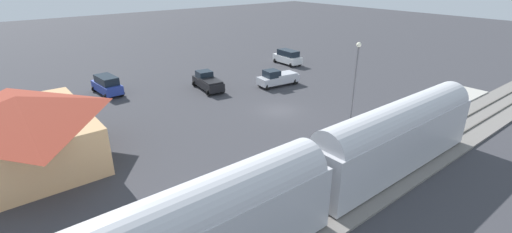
% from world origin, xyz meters
% --- Properties ---
extents(ground_plane, '(200.00, 200.00, 0.00)m').
position_xyz_m(ground_plane, '(0.00, 0.00, 0.00)').
color(ground_plane, '#38383D').
extents(railway_track, '(4.80, 70.00, 0.30)m').
position_xyz_m(railway_track, '(-14.00, 0.00, 0.09)').
color(railway_track, slate).
rests_on(railway_track, ground).
extents(platform, '(3.20, 46.00, 0.30)m').
position_xyz_m(platform, '(-10.00, 0.00, 0.15)').
color(platform, '#B7B2A8').
rests_on(platform, ground).
extents(station_building, '(12.75, 9.44, 5.29)m').
position_xyz_m(station_building, '(4.00, 22.00, 2.74)').
color(station_building, tan).
rests_on(station_building, ground).
extents(pedestrian_on_platform, '(0.36, 0.36, 1.71)m').
position_xyz_m(pedestrian_on_platform, '(-10.76, 1.52, 1.28)').
color(pedestrian_on_platform, brown).
rests_on(pedestrian_on_platform, platform).
extents(pedestrian_waiting_far, '(0.36, 0.36, 1.71)m').
position_xyz_m(pedestrian_waiting_far, '(-10.49, 5.09, 1.28)').
color(pedestrian_waiting_far, '#333338').
rests_on(pedestrian_waiting_far, platform).
extents(pickup_silver, '(2.56, 5.59, 2.14)m').
position_xyz_m(pickup_silver, '(6.57, -5.69, 1.03)').
color(pickup_silver, silver).
rests_on(pickup_silver, ground).
extents(pickup_black, '(5.61, 3.03, 2.14)m').
position_xyz_m(pickup_black, '(10.76, 2.06, 1.03)').
color(pickup_black, black).
rests_on(pickup_black, ground).
extents(suv_white, '(4.98, 2.56, 2.22)m').
position_xyz_m(suv_white, '(13.89, -14.36, 1.15)').
color(suv_white, white).
rests_on(suv_white, ground).
extents(suv_blue, '(5.03, 2.67, 2.22)m').
position_xyz_m(suv_blue, '(16.71, 12.22, 1.15)').
color(suv_blue, '#283D9E').
rests_on(suv_blue, ground).
extents(light_pole_near_platform, '(0.44, 0.44, 7.92)m').
position_xyz_m(light_pole_near_platform, '(-7.20, -2.56, 4.97)').
color(light_pole_near_platform, '#515156').
rests_on(light_pole_near_platform, ground).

